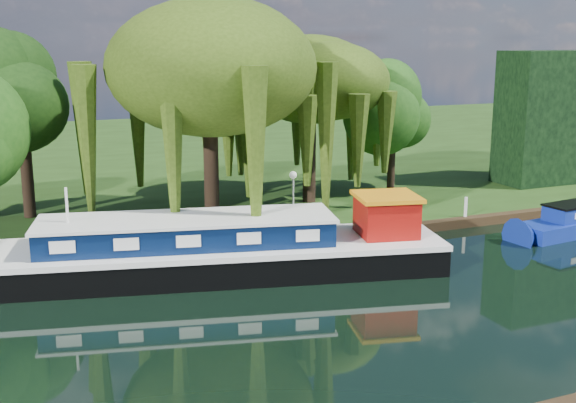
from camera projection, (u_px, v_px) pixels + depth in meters
name	position (u px, v px, depth m)	size (l,w,h in m)	color
ground	(398.00, 307.00, 25.26)	(120.00, 120.00, 0.00)	black
far_bank	(167.00, 157.00, 55.74)	(120.00, 52.00, 0.45)	#1C350E
dutch_barge	(217.00, 251.00, 28.59)	(18.81, 8.14, 3.87)	black
willow_left	(209.00, 69.00, 32.69)	(8.44, 8.44, 10.11)	black
willow_right	(310.00, 93.00, 38.19)	(6.61, 6.61, 8.05)	black
tree_far_mid	(21.00, 99.00, 34.79)	(5.19, 5.19, 8.49)	black
tree_far_right	(393.00, 113.00, 41.64)	(3.98, 3.98, 6.51)	black
conifer_hedge	(548.00, 117.00, 44.06)	(6.00, 3.00, 8.00)	black
lamppost	(293.00, 183.00, 34.34)	(0.36, 0.36, 2.56)	silver
mooring_posts	(291.00, 226.00, 32.40)	(19.16, 0.16, 1.00)	silver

